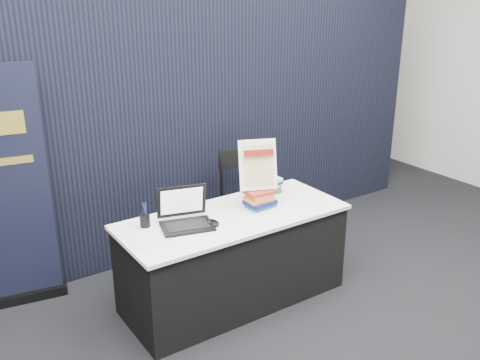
% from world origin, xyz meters
% --- Properties ---
extents(floor, '(8.00, 8.00, 0.00)m').
position_xyz_m(floor, '(0.00, 0.00, 0.00)').
color(floor, black).
rests_on(floor, ground).
extents(wall_back, '(8.00, 0.02, 3.50)m').
position_xyz_m(wall_back, '(0.00, 4.00, 1.75)').
color(wall_back, beige).
rests_on(wall_back, floor).
extents(drape_partition, '(6.00, 0.08, 2.40)m').
position_xyz_m(drape_partition, '(0.00, 1.60, 1.20)').
color(drape_partition, black).
rests_on(drape_partition, floor).
extents(display_table, '(1.80, 0.75, 0.75)m').
position_xyz_m(display_table, '(0.00, 0.55, 0.38)').
color(display_table, black).
rests_on(display_table, floor).
extents(laptop, '(0.43, 0.39, 0.28)m').
position_xyz_m(laptop, '(-0.41, 0.60, 0.82)').
color(laptop, black).
rests_on(laptop, display_table).
extents(mouse, '(0.08, 0.13, 0.04)m').
position_xyz_m(mouse, '(-0.23, 0.48, 0.77)').
color(mouse, black).
rests_on(mouse, display_table).
extents(brochure_left, '(0.34, 0.26, 0.00)m').
position_xyz_m(brochure_left, '(-0.72, 0.49, 0.75)').
color(brochure_left, silver).
rests_on(brochure_left, display_table).
extents(brochure_mid, '(0.29, 0.22, 0.00)m').
position_xyz_m(brochure_mid, '(-0.40, 0.47, 0.75)').
color(brochure_mid, white).
rests_on(brochure_mid, display_table).
extents(brochure_right, '(0.38, 0.31, 0.00)m').
position_xyz_m(brochure_right, '(-0.40, 0.36, 0.75)').
color(brochure_right, white).
rests_on(brochure_right, display_table).
extents(pen_cup, '(0.09, 0.09, 0.10)m').
position_xyz_m(pen_cup, '(-0.66, 0.74, 0.80)').
color(pen_cup, black).
rests_on(pen_cup, display_table).
extents(book_stack_tall, '(0.22, 0.17, 0.15)m').
position_xyz_m(book_stack_tall, '(0.27, 0.57, 0.82)').
color(book_stack_tall, '#1C6D69').
rests_on(book_stack_tall, display_table).
extents(book_stack_short, '(0.21, 0.17, 0.13)m').
position_xyz_m(book_stack_short, '(0.50, 0.76, 0.82)').
color(book_stack_short, '#1C692D').
rests_on(book_stack_short, display_table).
extents(info_sign, '(0.32, 0.22, 0.41)m').
position_xyz_m(info_sign, '(0.27, 0.60, 1.09)').
color(info_sign, black).
rests_on(info_sign, book_stack_tall).
extents(stacking_chair, '(0.57, 0.57, 1.02)m').
position_xyz_m(stacking_chair, '(0.55, 1.08, 0.56)').
color(stacking_chair, black).
rests_on(stacking_chair, floor).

